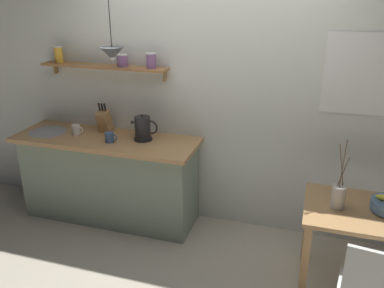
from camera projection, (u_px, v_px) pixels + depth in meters
The scene contains 11 objects.
ground_plane at pixel (194, 251), 3.75m from camera, with size 14.00×14.00×0.00m, color #BCB29E.
back_wall at pixel (236, 92), 3.77m from camera, with size 6.80×0.11×2.70m.
kitchen_counter at pixel (110, 177), 4.14m from camera, with size 1.83×0.63×0.89m.
wall_shelf at pixel (106, 63), 3.89m from camera, with size 1.29×0.20×0.29m.
dining_table at pixel (358, 225), 3.08m from camera, with size 0.81×0.67×0.72m.
twig_vase at pixel (338, 196), 3.02m from camera, with size 0.10×0.10×0.55m.
electric_kettle at pixel (143, 129), 3.86m from camera, with size 0.27×0.17×0.26m.
knife_block at pixel (104, 121), 4.07m from camera, with size 0.11×0.16×0.31m.
coffee_mug_by_sink at pixel (76, 130), 4.03m from camera, with size 0.12×0.08×0.10m.
coffee_mug_spare at pixel (110, 137), 3.84m from camera, with size 0.13×0.09×0.09m.
pendant_lamp at pixel (112, 53), 3.56m from camera, with size 0.21×0.21×0.55m.
Camera 1 is at (0.91, -2.99, 2.29)m, focal length 38.10 mm.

